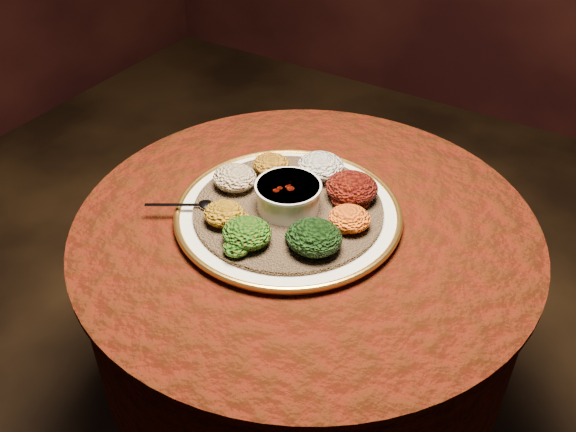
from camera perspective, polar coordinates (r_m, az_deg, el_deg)
The scene contains 13 objects.
table at distance 1.44m, azimuth 1.45°, elevation -6.20°, with size 0.96×0.96×0.73m.
platter at distance 1.32m, azimuth 0.02°, elevation 0.23°, with size 0.59×0.59×0.02m.
injera at distance 1.32m, azimuth 0.02°, elevation 0.60°, with size 0.39×0.39×0.01m, color brown.
stew_bowl at distance 1.29m, azimuth 0.02°, elevation 1.92°, with size 0.14×0.14×0.06m.
spoon at distance 1.32m, azimuth -7.63°, elevation 0.97°, with size 0.13×0.09×0.01m.
portion_ayib at distance 1.39m, azimuth 2.95°, elevation 4.44°, with size 0.10×0.10×0.05m, color beige.
portion_kitfo at distance 1.33m, azimuth 5.68°, elevation 2.53°, with size 0.11×0.10×0.05m, color black.
portion_tikil at distance 1.26m, azimuth 5.49°, elevation -0.22°, with size 0.08×0.08×0.04m, color #B6690F.
portion_gomen at distance 1.20m, azimuth 2.34°, elevation -1.90°, with size 0.11×0.10×0.05m, color black.
portion_mixveg at distance 1.21m, azimuth -3.66°, elevation -1.51°, with size 0.10×0.09×0.05m, color #AC3A0B.
portion_kik at distance 1.27m, azimuth -5.70°, elevation 0.21°, with size 0.08×0.08×0.04m, color #98640D.
portion_timatim at distance 1.36m, azimuth -4.75°, elevation 3.41°, with size 0.09×0.09×0.05m, color maroon.
portion_shiro at distance 1.41m, azimuth -1.51°, elevation 4.61°, with size 0.08×0.08×0.04m, color #966212.
Camera 1 is at (0.51, -0.89, 1.56)m, focal length 40.00 mm.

